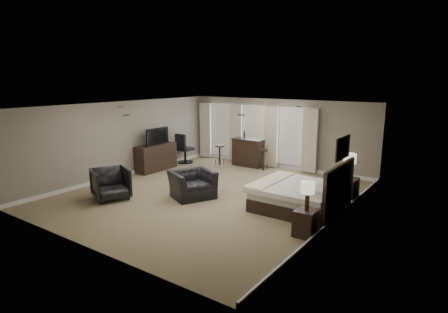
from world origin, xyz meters
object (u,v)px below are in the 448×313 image
Objects in this scene: bar_stool_left at (220,155)px; nightstand_far at (348,189)px; armchair_near at (192,180)px; tv at (155,142)px; lamp_near at (307,196)px; lamp_far at (349,166)px; nightstand_near at (306,223)px; bar_stool_right at (263,160)px; dresser at (156,157)px; bed at (297,184)px; desk_chair at (185,148)px; bar_counter at (249,152)px; armchair_far at (111,182)px.

nightstand_far is at bearing -15.70° from bar_stool_left.
bar_stool_left is at bearing 51.02° from armchair_near.
tv reaches higher than armchair_near.
lamp_near is 0.89× the size of lamp_far.
bar_stool_right is at bearing 128.47° from nightstand_near.
nightstand_near is at bearing -73.69° from armchair_near.
tv is (0.00, 0.00, 0.56)m from dresser.
bed is 1.72m from lamp_near.
desk_chair is at bearing 69.46° from armchair_near.
bar_stool_right is at bearing -18.87° from bar_counter.
bar_counter is 1.59× the size of bar_stool_left.
bar_stool_right is (-3.71, 1.76, -0.60)m from lamp_far.
lamp_near is at bearing -90.00° from lamp_far.
armchair_near is at bearing -163.95° from bed.
bed reaches higher than lamp_near.
nightstand_near is 2.98m from lamp_far.
bar_stool_left is (-4.66, 3.01, -0.29)m from bed.
bar_stool_left is at bearing 141.20° from nightstand_near.
dresser is at bearing -143.99° from bar_stool_right.
desk_chair is at bearing 150.41° from lamp_near.
lamp_far is at bearing -15.70° from bar_stool_left.
nightstand_far is at bearing -24.34° from bar_counter.
armchair_near is 2.30m from armchair_far.
lamp_far is 6.94m from desk_chair.
dresser is 2.15× the size of bar_stool_right.
lamp_near reaches higher than nightstand_far.
bed is at bearing -8.30° from dresser.
desk_chair reaches higher than bar_stool_left.
bar_stool_left is (-1.05, -0.48, -0.15)m from bar_counter.
bed is 1.74m from nightstand_near.
bed is at bearing -121.54° from lamp_far.
bar_stool_right is (-3.71, 4.66, 0.10)m from nightstand_near.
nightstand_far reaches higher than nightstand_near.
desk_chair is (-1.31, -0.56, 0.22)m from bar_stool_left.
tv reaches higher than nightstand_near.
tv reaches higher than bar_stool_right.
dresser is at bearing 48.01° from armchair_far.
armchair_far is at bearing -145.96° from nightstand_far.
lamp_far is at bearing -31.89° from armchair_far.
bed is at bearing 121.54° from nightstand_near.
armchair_near is 4.04m from bar_stool_right.
armchair_near is at bearing -118.18° from tv.
bar_stool_right is (-3.71, 4.66, -0.50)m from lamp_near.
tv is 0.89× the size of desk_chair.
desk_chair is (-3.15, -0.77, 0.21)m from bar_stool_right.
nightstand_far is 0.91× the size of lamp_far.
tv is at bearing 161.39° from nightstand_near.
armchair_near reaches higher than nightstand_far.
lamp_near is 7.31m from dresser.
bar_stool_right is 0.65× the size of desk_chair.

